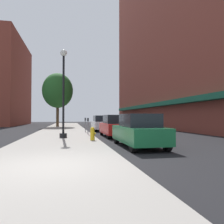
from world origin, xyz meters
The scene contains 12 objects.
ground_plane centered at (4.00, 18.00, 0.00)m, with size 90.00×90.00×0.00m, color black.
sidewalk_slab centered at (0.00, 19.00, 0.06)m, with size 4.80×50.00×0.12m, color gray.
building_right_brick centered at (14.99, 22.00, 14.88)m, with size 6.80×40.00×29.82m.
building_far_background centered at (-11.01, 37.00, 7.96)m, with size 6.80×18.00×15.97m.
lamppost centered at (0.20, 8.28, 3.20)m, with size 0.48×0.48×5.90m.
fire_hydrant centered at (1.95, 6.45, 0.52)m, with size 0.33×0.26×0.79m.
parking_meter_near centered at (2.05, 13.48, 0.95)m, with size 0.14×0.09×1.31m.
parking_meter_far centered at (2.05, 10.72, 0.95)m, with size 0.14×0.09×1.31m.
tree_near centered at (-1.05, 25.74, 5.34)m, with size 4.39×4.39×7.77m.
car_green centered at (4.00, 3.96, 0.81)m, with size 1.80×4.30×1.66m.
car_red centered at (4.00, 9.57, 0.81)m, with size 1.80×4.30×1.66m.
car_white centered at (4.00, 16.65, 0.81)m, with size 1.80×4.30×1.66m.
Camera 1 is at (0.57, -6.30, 1.50)m, focal length 34.37 mm.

